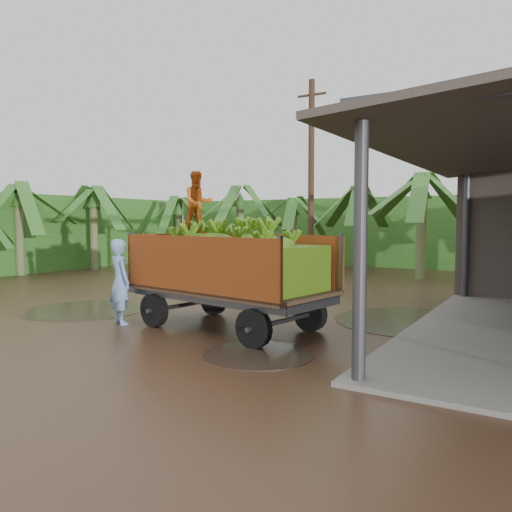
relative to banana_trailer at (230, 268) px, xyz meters
The scene contains 7 objects.
ground 2.58m from the banana_trailer, 135.40° to the left, with size 100.00×100.00×0.00m, color black.
hedge_north 17.91m from the banana_trailer, 101.48° to the left, with size 22.00×3.00×3.60m, color #2D661E.
hedge_west 16.53m from the banana_trailer, 160.40° to the left, with size 3.00×18.00×3.60m, color #2D661E.
banana_trailer is the anchor object (origin of this frame).
man_blue 2.63m from the banana_trailer, 160.21° to the right, with size 0.72×0.47×1.97m, color #759BD5.
utility_pole 9.92m from the banana_trailer, 104.36° to the left, with size 1.20×0.24×7.93m.
banana_plants 10.94m from the banana_trailer, 125.86° to the left, with size 25.25×20.17×4.48m.
Camera 1 is at (7.72, -10.55, 2.38)m, focal length 35.00 mm.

